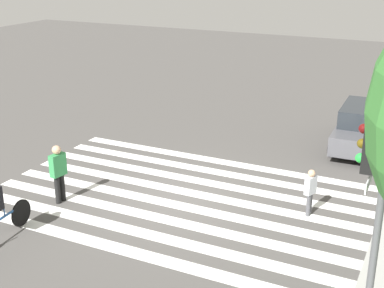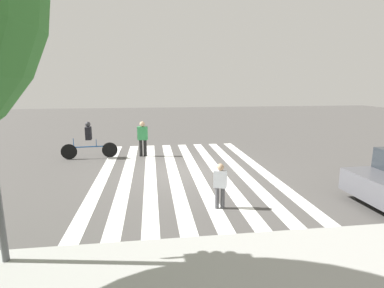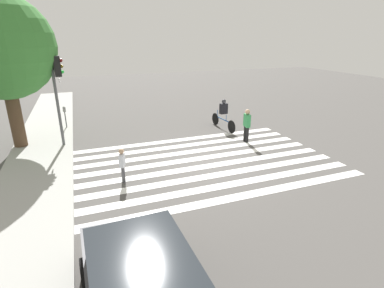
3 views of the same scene
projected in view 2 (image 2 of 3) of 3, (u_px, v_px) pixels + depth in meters
ground_plane at (184, 172)px, 11.10m from camera, size 60.00×60.00×0.00m
sidewalk_curb at (226, 276)px, 5.02m from camera, size 36.00×2.50×0.14m
crosswalk_stripes at (184, 172)px, 11.10m from camera, size 6.24×10.00×0.01m
pedestrian_adult_yellow_jacket at (143, 137)px, 13.37m from camera, size 0.46×0.26×1.58m
pedestrian_child_with_backpack at (220, 183)px, 7.77m from camera, size 0.37×0.26×1.22m
cyclist_far_lane at (89, 139)px, 13.00m from camera, size 2.37×0.42×1.62m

